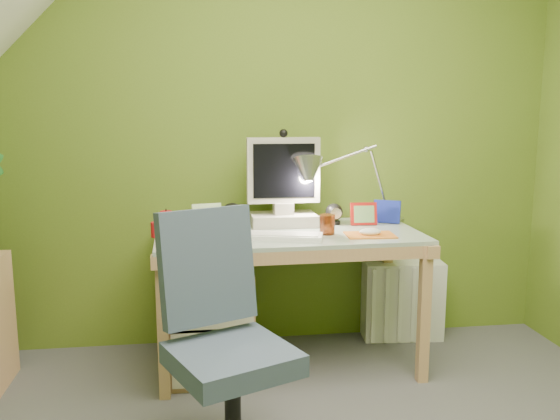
{
  "coord_description": "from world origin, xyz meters",
  "views": [
    {
      "loc": [
        -0.36,
        -1.63,
        1.31
      ],
      "look_at": [
        0.0,
        1.0,
        0.85
      ],
      "focal_mm": 38.0,
      "sensor_mm": 36.0,
      "label": 1
    }
  ],
  "objects": [
    {
      "name": "wall_back",
      "position": [
        0.0,
        1.6,
        1.2
      ],
      "size": [
        3.2,
        0.01,
        2.4
      ],
      "primitive_type": "cube",
      "color": "olive",
      "rests_on": "floor"
    },
    {
      "name": "desk",
      "position": [
        0.07,
        1.23,
        0.35
      ],
      "size": [
        1.32,
        0.69,
        0.7
      ],
      "primitive_type": null,
      "rotation": [
        0.0,
        0.0,
        0.03
      ],
      "color": "tan",
      "rests_on": "floor"
    },
    {
      "name": "monitor",
      "position": [
        0.07,
        1.41,
        0.97
      ],
      "size": [
        0.4,
        0.23,
        0.54
      ],
      "primitive_type": null,
      "rotation": [
        0.0,
        0.0,
        0.01
      ],
      "color": "#B6B0A4",
      "rests_on": "desk"
    },
    {
      "name": "speaker_left",
      "position": [
        -0.2,
        1.39,
        0.76
      ],
      "size": [
        0.12,
        0.12,
        0.13
      ],
      "primitive_type": null,
      "rotation": [
        0.0,
        0.0,
        0.15
      ],
      "color": "black",
      "rests_on": "desk"
    },
    {
      "name": "speaker_right",
      "position": [
        0.34,
        1.39,
        0.75
      ],
      "size": [
        0.09,
        0.09,
        0.11
      ],
      "primitive_type": null,
      "rotation": [
        0.0,
        0.0,
        -0.02
      ],
      "color": "black",
      "rests_on": "desk"
    },
    {
      "name": "keyboard",
      "position": [
        -0.01,
        1.09,
        0.71
      ],
      "size": [
        0.46,
        0.24,
        0.02
      ],
      "primitive_type": "cube",
      "rotation": [
        0.0,
        0.0,
        -0.25
      ],
      "color": "white",
      "rests_on": "desk"
    },
    {
      "name": "mousepad",
      "position": [
        0.45,
        1.09,
        0.7
      ],
      "size": [
        0.24,
        0.18,
        0.01
      ],
      "primitive_type": "cube",
      "rotation": [
        0.0,
        0.0,
        -0.05
      ],
      "color": "orange",
      "rests_on": "desk"
    },
    {
      "name": "mouse",
      "position": [
        0.45,
        1.09,
        0.72
      ],
      "size": [
        0.11,
        0.08,
        0.04
      ],
      "primitive_type": "ellipsoid",
      "rotation": [
        0.0,
        0.0,
        -0.08
      ],
      "color": "white",
      "rests_on": "mousepad"
    },
    {
      "name": "amber_tumbler",
      "position": [
        0.25,
        1.15,
        0.75
      ],
      "size": [
        0.09,
        0.09,
        0.1
      ],
      "primitive_type": "cylinder",
      "rotation": [
        0.0,
        0.0,
        0.2
      ],
      "color": "maroon",
      "rests_on": "desk"
    },
    {
      "name": "candle_cluster",
      "position": [
        -0.53,
        1.24,
        0.75
      ],
      "size": [
        0.17,
        0.16,
        0.11
      ],
      "primitive_type": null,
      "rotation": [
        0.0,
        0.0,
        -0.2
      ],
      "color": "#B60F17",
      "rests_on": "desk"
    },
    {
      "name": "photo_frame_red",
      "position": [
        0.49,
        1.35,
        0.76
      ],
      "size": [
        0.14,
        0.03,
        0.12
      ],
      "primitive_type": "cube",
      "rotation": [
        0.0,
        0.0,
        -0.04
      ],
      "color": "#AB1512",
      "rests_on": "desk"
    },
    {
      "name": "photo_frame_blue",
      "position": [
        0.63,
        1.39,
        0.76
      ],
      "size": [
        0.14,
        0.08,
        0.12
      ],
      "primitive_type": "cube",
      "rotation": [
        0.0,
        0.0,
        -0.46
      ],
      "color": "navy",
      "rests_on": "desk"
    },
    {
      "name": "photo_frame_green",
      "position": [
        -0.33,
        1.37,
        0.76
      ],
      "size": [
        0.15,
        0.05,
        0.13
      ],
      "primitive_type": "cube",
      "rotation": [
        0.0,
        0.0,
        0.19
      ],
      "color": "#A6C587",
      "rests_on": "desk"
    },
    {
      "name": "desk_lamp",
      "position": [
        0.52,
        1.41,
        1.0
      ],
      "size": [
        0.58,
        0.28,
        0.6
      ],
      "primitive_type": null,
      "rotation": [
        0.0,
        0.0,
        -0.07
      ],
      "color": "silver",
      "rests_on": "desk"
    },
    {
      "name": "task_chair",
      "position": [
        -0.26,
        0.39,
        0.42
      ],
      "size": [
        0.61,
        0.61,
        0.84
      ],
      "primitive_type": null,
      "rotation": [
        0.0,
        0.0,
        0.42
      ],
      "color": "#3A4860",
      "rests_on": "floor"
    },
    {
      "name": "radiator",
      "position": [
        0.78,
        1.5,
        0.22
      ],
      "size": [
        0.46,
        0.22,
        0.45
      ],
      "primitive_type": "cube",
      "rotation": [
        0.0,
        0.0,
        -0.09
      ],
      "color": "silver",
      "rests_on": "floor"
    }
  ]
}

